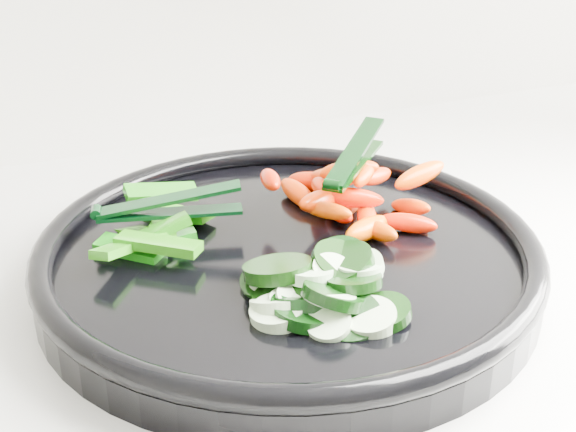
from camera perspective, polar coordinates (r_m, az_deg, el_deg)
name	(u,v)px	position (r m, az deg, el deg)	size (l,w,h in m)	color
veggie_tray	(288,258)	(0.60, 0.00, -2.99)	(0.49, 0.49, 0.04)	black
cucumber_pile	(316,291)	(0.53, 1.99, -5.37)	(0.11, 0.12, 0.04)	black
carrot_pile	(348,197)	(0.64, 4.26, 1.36)	(0.15, 0.15, 0.05)	#EC5100
pepper_pile	(157,230)	(0.62, -9.31, -0.96)	(0.11, 0.12, 0.03)	#0B6E0A
tong_carrot	(353,159)	(0.63, 4.68, 4.06)	(0.09, 0.09, 0.02)	black
tong_pepper	(165,207)	(0.62, -8.76, 0.67)	(0.11, 0.05, 0.02)	black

